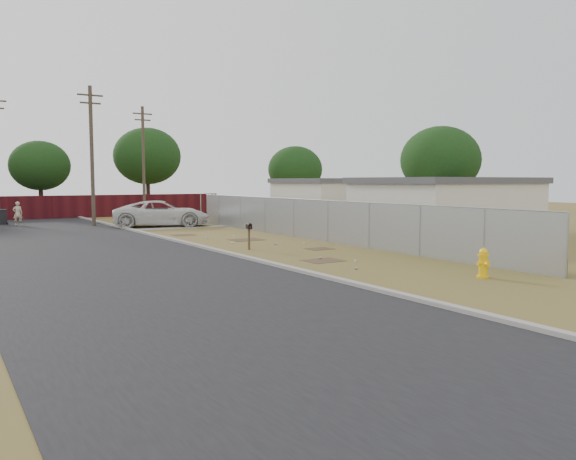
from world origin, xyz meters
TOP-DOWN VIEW (x-y plane):
  - ground at (0.00, 0.00)m, footprint 120.00×120.00m
  - street at (-6.76, 8.05)m, footprint 15.10×60.00m
  - chainlink_fence at (3.12, 1.03)m, footprint 0.10×27.06m
  - privacy_fence at (-6.00, 25.00)m, footprint 30.00×0.12m
  - utility_poles at (-3.67, 20.67)m, footprint 12.60×8.24m
  - houses at (9.70, 3.13)m, footprint 9.30×17.24m
  - horizon_trees at (0.84, 23.56)m, footprint 33.32×31.94m
  - fire_hydrant at (1.16, -10.54)m, footprint 0.44×0.45m
  - mailbox at (-1.51, -0.60)m, footprint 0.28×0.50m
  - pickup_truck at (-0.42, 13.20)m, footprint 6.63×4.68m
  - pedestrian at (-8.15, 18.94)m, footprint 0.61×0.43m
  - trash_bin at (-9.01, 20.33)m, footprint 0.74×0.74m
  - scattered_litter at (-0.16, -0.74)m, footprint 3.02×12.13m

SIDE VIEW (x-z plane):
  - ground at x=0.00m, z-range 0.00..0.00m
  - street at x=-6.76m, z-range -0.04..0.08m
  - scattered_litter at x=-0.16m, z-range 0.01..0.08m
  - fire_hydrant at x=1.16m, z-range -0.03..0.91m
  - trash_bin at x=-9.01m, z-range 0.01..1.05m
  - pedestrian at x=-8.15m, z-range 0.00..1.59m
  - chainlink_fence at x=3.12m, z-range -0.21..1.81m
  - pickup_truck at x=-0.42m, z-range 0.00..1.68m
  - privacy_fence at x=-6.00m, z-range 0.00..1.80m
  - mailbox at x=-1.51m, z-range 0.33..1.48m
  - houses at x=9.70m, z-range 0.01..3.11m
  - horizon_trees at x=0.84m, z-range 0.74..8.52m
  - utility_poles at x=-3.67m, z-range 0.19..9.19m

